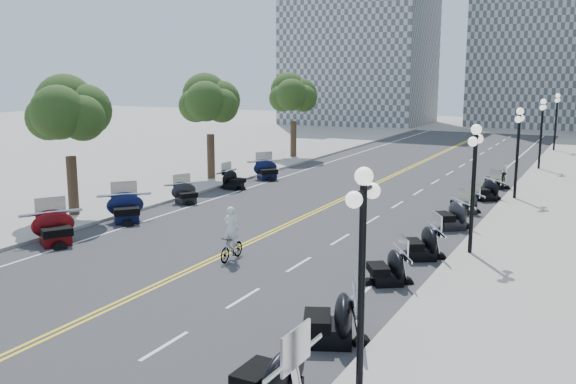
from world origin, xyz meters
The scene contains 49 objects.
ground centered at (0.00, 0.00, 0.00)m, with size 160.00×160.00×0.00m, color gray.
road centered at (0.00, 10.00, 0.00)m, with size 16.00×90.00×0.01m, color #333335.
centerline_yellow_a centered at (-0.12, 10.00, 0.01)m, with size 0.12×90.00×0.00m, color yellow.
centerline_yellow_b centered at (0.12, 10.00, 0.01)m, with size 0.12×90.00×0.00m, color yellow.
edge_line_north centered at (6.40, 10.00, 0.01)m, with size 0.12×90.00×0.00m, color white.
edge_line_south centered at (-6.40, 10.00, 0.01)m, with size 0.12×90.00×0.00m, color white.
lane_dash_4 centered at (3.20, -8.00, 0.01)m, with size 0.12×2.00×0.00m, color white.
lane_dash_5 centered at (3.20, -4.00, 0.01)m, with size 0.12×2.00×0.00m, color white.
lane_dash_6 centered at (3.20, 0.00, 0.01)m, with size 0.12×2.00×0.00m, color white.
lane_dash_7 centered at (3.20, 4.00, 0.01)m, with size 0.12×2.00×0.00m, color white.
lane_dash_8 centered at (3.20, 8.00, 0.01)m, with size 0.12×2.00×0.00m, color white.
lane_dash_9 centered at (3.20, 12.00, 0.01)m, with size 0.12×2.00×0.00m, color white.
lane_dash_10 centered at (3.20, 16.00, 0.01)m, with size 0.12×2.00×0.00m, color white.
lane_dash_11 centered at (3.20, 20.00, 0.01)m, with size 0.12×2.00×0.00m, color white.
lane_dash_12 centered at (3.20, 24.00, 0.01)m, with size 0.12×2.00×0.00m, color white.
lane_dash_13 centered at (3.20, 28.00, 0.01)m, with size 0.12×2.00×0.00m, color white.
lane_dash_14 centered at (3.20, 32.00, 0.01)m, with size 0.12×2.00×0.00m, color white.
lane_dash_15 centered at (3.20, 36.00, 0.01)m, with size 0.12×2.00×0.00m, color white.
lane_dash_16 centered at (3.20, 40.00, 0.01)m, with size 0.12×2.00×0.00m, color white.
lane_dash_17 centered at (3.20, 44.00, 0.01)m, with size 0.12×2.00×0.00m, color white.
lane_dash_18 centered at (3.20, 48.00, 0.01)m, with size 0.12×2.00×0.00m, color white.
lane_dash_19 centered at (3.20, 52.00, 0.01)m, with size 0.12×2.00×0.00m, color white.
sidewalk_north centered at (10.50, 10.00, 0.07)m, with size 5.00×90.00×0.15m, color #9E9991.
sidewalk_south centered at (-10.50, 10.00, 0.07)m, with size 5.00×90.00×0.15m, color #9E9991.
distant_block_a centered at (-18.00, 62.00, 13.00)m, with size 18.00×14.00×26.00m, color gray.
distant_block_b centered at (4.00, 68.00, 15.00)m, with size 16.00×12.00×30.00m, color gray.
street_lamp_1 centered at (8.60, -8.00, 2.60)m, with size 0.50×1.20×4.90m, color black, non-canonical shape.
street_lamp_2 centered at (8.60, 4.00, 2.60)m, with size 0.50×1.20×4.90m, color black, non-canonical shape.
street_lamp_3 centered at (8.60, 16.00, 2.60)m, with size 0.50×1.20×4.90m, color black, non-canonical shape.
street_lamp_4 centered at (8.60, 28.00, 2.60)m, with size 0.50×1.20×4.90m, color black, non-canonical shape.
street_lamp_5 centered at (8.60, 40.00, 2.60)m, with size 0.50×1.20×4.90m, color black, non-canonical shape.
tree_2 centered at (-10.00, 2.00, 4.75)m, with size 4.80×4.80×9.20m, color #235619, non-canonical shape.
tree_3 centered at (-10.00, 14.00, 4.75)m, with size 4.80×4.80×9.20m, color #235619, non-canonical shape.
tree_4 centered at (-10.00, 26.00, 4.75)m, with size 4.80×4.80×9.20m, color #235619, non-canonical shape.
motorcycle_n_3 centered at (7.08, -9.36, 0.76)m, with size 2.17×2.17×1.52m, color black, non-canonical shape.
motorcycle_n_4 centered at (6.98, -5.86, 0.77)m, with size 2.20×2.20×1.54m, color black, non-canonical shape.
motorcycle_n_5 centered at (6.78, -0.61, 0.66)m, with size 1.89×1.89×1.32m, color black, non-canonical shape.
motorcycle_n_6 centered at (7.01, 2.78, 0.71)m, with size 2.04×2.04×1.43m, color black, non-canonical shape.
motorcycle_n_7 centered at (6.94, 7.98, 0.73)m, with size 2.08×2.08×1.46m, color black, non-canonical shape.
motorcycle_n_8 centered at (6.83, 11.52, 0.62)m, with size 1.78×1.78×1.25m, color black, non-canonical shape.
motorcycle_n_9 centered at (7.16, 15.41, 0.67)m, with size 1.91×1.91×1.34m, color black, non-canonical shape.
motorcycle_n_10 centered at (7.02, 19.38, 0.64)m, with size 1.82×1.82×1.28m, color black, non-canonical shape.
motorcycle_s_5 centered at (-6.93, -2.09, 0.77)m, with size 2.20×2.20×1.54m, color #590A0C, non-canonical shape.
motorcycle_s_6 centered at (-6.99, 2.29, 0.76)m, with size 2.17×2.17×1.52m, color black, non-canonical shape.
motorcycle_s_7 centered at (-7.10, 7.18, 0.63)m, with size 1.79×1.79×1.25m, color black, non-canonical shape.
motorcycle_s_8 centered at (-7.03, 11.96, 0.65)m, with size 1.86×1.86×1.30m, color black, non-canonical shape.
motorcycle_s_9 centered at (-6.88, 15.86, 0.72)m, with size 2.05×2.05×1.44m, color black, non-canonical shape.
bicycle centered at (0.68, -0.64, 0.48)m, with size 0.45×1.59×0.95m, color #A51414.
cyclist_rider centered at (0.68, -0.64, 1.82)m, with size 0.63×0.41×1.73m, color white.
Camera 1 is at (13.18, -20.50, 7.08)m, focal length 40.00 mm.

